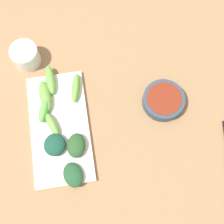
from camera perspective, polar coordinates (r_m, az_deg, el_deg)
tabletop at (r=0.84m, az=-2.36°, el=-0.22°), size 2.10×2.10×0.02m
sauce_bowl at (r=0.83m, az=9.53°, el=2.10°), size 0.11×0.11×0.03m
serving_plate at (r=0.82m, az=-9.65°, el=-2.88°), size 0.15×0.30×0.01m
broccoli_stalk_0 at (r=0.83m, az=-6.76°, el=4.48°), size 0.04×0.08×0.02m
broccoli_stalk_1 at (r=0.82m, az=-12.48°, el=0.43°), size 0.04×0.07×0.03m
broccoli_stalk_2 at (r=0.81m, az=-11.03°, el=-2.26°), size 0.04×0.07×0.02m
broccoli_stalk_3 at (r=0.85m, az=-11.38°, el=5.93°), size 0.03×0.09×0.02m
broccoli_leafy_4 at (r=0.77m, az=-7.22°, el=-11.49°), size 0.06×0.07×0.02m
broccoli_leafy_5 at (r=0.78m, az=-6.63°, el=-6.17°), size 0.06×0.07×0.03m
broccoli_stalk_6 at (r=0.84m, az=-12.28°, el=2.92°), size 0.04×0.09×0.02m
broccoli_leafy_7 at (r=0.79m, az=-10.55°, el=-5.98°), size 0.07×0.07×0.03m
tea_cup at (r=0.89m, az=-15.74°, el=10.00°), size 0.08×0.08×0.06m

